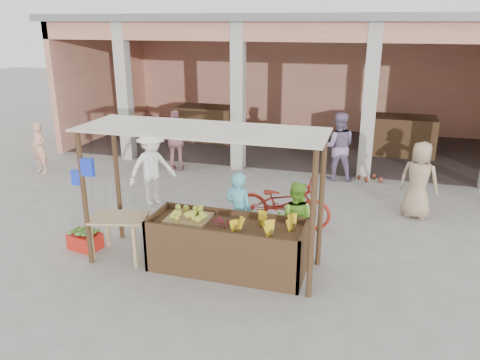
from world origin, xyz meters
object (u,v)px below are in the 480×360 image
(red_crate, at_px, (85,241))
(vendor_blue, at_px, (239,209))
(fruit_stall, at_px, (227,248))
(motorcycle, at_px, (283,202))
(vendor_green, at_px, (295,217))
(side_table, at_px, (120,224))

(red_crate, height_order, vendor_blue, vendor_blue)
(fruit_stall, height_order, motorcycle, motorcycle)
(vendor_green, bearing_deg, side_table, 21.45)
(fruit_stall, distance_m, side_table, 1.97)
(red_crate, relative_size, vendor_green, 0.38)
(red_crate, height_order, motorcycle, motorcycle)
(vendor_blue, xyz_separation_m, vendor_green, (1.00, 0.10, -0.07))
(motorcycle, bearing_deg, side_table, 129.99)
(side_table, xyz_separation_m, vendor_blue, (1.94, 0.83, 0.17))
(side_table, height_order, motorcycle, motorcycle)
(fruit_stall, distance_m, vendor_green, 1.33)
(vendor_green, height_order, motorcycle, vendor_green)
(vendor_green, distance_m, motorcycle, 1.28)
(fruit_stall, relative_size, vendor_blue, 1.62)
(fruit_stall, height_order, vendor_green, vendor_green)
(side_table, xyz_separation_m, vendor_green, (2.94, 0.93, 0.10))
(fruit_stall, xyz_separation_m, side_table, (-1.95, -0.10, 0.23))
(fruit_stall, height_order, side_table, fruit_stall)
(motorcycle, bearing_deg, vendor_blue, 156.34)
(red_crate, bearing_deg, vendor_green, 24.34)
(fruit_stall, bearing_deg, side_table, -177.02)
(vendor_green, bearing_deg, fruit_stall, 43.81)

